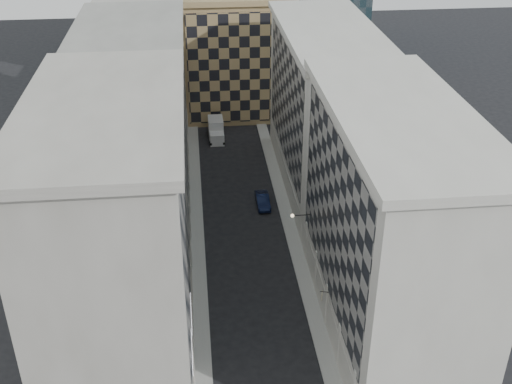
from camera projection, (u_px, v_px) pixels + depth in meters
sidewalk_west at (198, 240)px, 70.43m from camera, size 1.50×100.00×0.15m
sidewalk_east at (292, 234)px, 71.37m from camera, size 1.50×100.00×0.15m
bldg_left_a at (121, 253)px, 47.69m from camera, size 10.80×22.80×23.70m
bldg_left_b at (138, 137)px, 67.02m from camera, size 10.80×22.80×22.70m
bldg_left_c at (148, 73)px, 86.35m from camera, size 10.80×22.80×21.70m
bldg_right_a at (389, 225)px, 53.85m from camera, size 10.80×26.80×20.70m
bldg_right_b at (325, 110)px, 77.50m from camera, size 10.80×28.80×19.70m
tan_block at (236, 52)px, 99.37m from camera, size 16.80×14.80×18.80m
flagpoles_left at (191, 333)px, 45.67m from camera, size 0.10×6.33×2.33m
bracket_lamp at (294, 216)px, 63.09m from camera, size 1.98×0.36×0.36m
box_truck at (216, 131)px, 93.28m from camera, size 2.18×5.24×2.86m
dark_car at (263, 201)px, 76.63m from camera, size 1.57×4.31×1.41m
shop_sign at (322, 295)px, 55.99m from camera, size 0.73×0.64×0.73m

